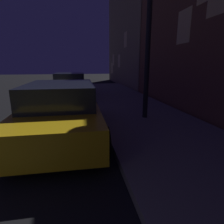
{
  "coord_description": "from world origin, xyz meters",
  "views": [
    {
      "loc": [
        3.31,
        0.37,
        1.89
      ],
      "look_at": [
        3.96,
        3.97,
        0.96
      ],
      "focal_mm": 29.84,
      "sensor_mm": 36.0,
      "label": 1
    }
  ],
  "objects": [
    {
      "name": "car_yellow_cab",
      "position": [
        2.85,
        5.29,
        0.72
      ],
      "size": [
        2.15,
        4.38,
        1.43
      ],
      "color": "gold",
      "rests_on": "ground"
    },
    {
      "name": "street_lamp",
      "position": [
        5.51,
        6.21,
        3.74
      ],
      "size": [
        0.44,
        0.44,
        5.42
      ],
      "color": "black",
      "rests_on": "sidewalk"
    },
    {
      "name": "building_far",
      "position": [
        11.17,
        18.28,
        5.17
      ],
      "size": [
        7.76,
        11.97,
        10.34
      ],
      "color": "#998466",
      "rests_on": "ground"
    },
    {
      "name": "car_white",
      "position": [
        2.85,
        11.31,
        0.7
      ],
      "size": [
        2.06,
        4.11,
        1.43
      ],
      "color": "silver",
      "rests_on": "ground"
    }
  ]
}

